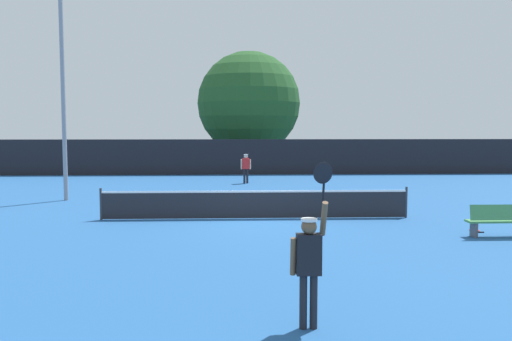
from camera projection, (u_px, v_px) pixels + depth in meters
name	position (u px, v px, depth m)	size (l,w,h in m)	color
ground_plane	(255.00, 219.00, 18.03)	(120.00, 120.00, 0.00)	#235693
tennis_net	(255.00, 204.00, 17.99)	(10.47, 0.08, 1.07)	#232328
perimeter_fence	(245.00, 157.00, 34.82)	(38.40, 0.12, 2.32)	black
player_serving	(309.00, 256.00, 8.11)	(0.68, 0.40, 2.58)	black
player_receiving	(246.00, 166.00, 29.34)	(0.57, 0.24, 1.62)	red
tennis_ball	(230.00, 210.00, 19.63)	(0.07, 0.07, 0.07)	#CCE033
spare_racket	(475.00, 230.00, 15.90)	(0.28, 0.52, 0.04)	black
courtside_bench	(499.00, 220.00, 14.95)	(1.80, 0.44, 0.95)	#478C4C
light_pole	(63.00, 78.00, 22.17)	(1.18, 0.28, 9.17)	gray
large_tree	(249.00, 103.00, 40.38)	(7.84, 7.84, 8.87)	brown
parked_car_near	(141.00, 156.00, 42.40)	(2.10, 4.29, 1.69)	black
parked_car_mid	(202.00, 157.00, 41.77)	(2.35, 4.38, 1.69)	navy
parked_car_far	(320.00, 157.00, 42.06)	(1.99, 4.24, 1.69)	red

